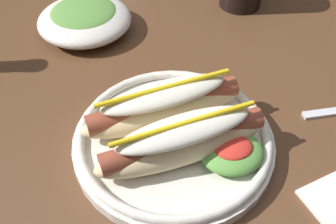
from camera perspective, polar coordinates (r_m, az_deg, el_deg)
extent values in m
cube|color=#51331E|center=(0.59, -8.51, 4.68)|extent=(1.19, 0.90, 0.04)
cylinder|color=#51331E|center=(1.22, 15.43, 5.85)|extent=(0.06, 0.06, 0.70)
cylinder|color=silver|center=(0.47, 0.82, -4.45)|extent=(0.25, 0.25, 0.02)
torus|color=silver|center=(0.46, 0.84, -3.49)|extent=(0.24, 0.24, 0.01)
ellipsoid|color=beige|center=(0.43, 2.38, -4.93)|extent=(0.21, 0.08, 0.04)
cylinder|color=brown|center=(0.42, 2.41, -4.26)|extent=(0.19, 0.05, 0.03)
ellipsoid|color=silver|center=(0.41, 2.49, -2.63)|extent=(0.16, 0.07, 0.02)
cylinder|color=yellow|center=(0.40, 2.54, -1.68)|extent=(0.17, 0.03, 0.01)
ellipsoid|color=beige|center=(0.47, -0.54, 0.39)|extent=(0.21, 0.08, 0.04)
cylinder|color=brown|center=(0.46, -0.55, 1.07)|extent=(0.19, 0.05, 0.03)
ellipsoid|color=silver|center=(0.45, -0.56, 2.73)|extent=(0.16, 0.07, 0.02)
cylinder|color=yellow|center=(0.44, -0.57, 3.67)|extent=(0.17, 0.03, 0.01)
ellipsoid|color=#5B9942|center=(0.44, 9.61, -6.06)|extent=(0.07, 0.06, 0.02)
ellipsoid|color=red|center=(0.43, 9.77, -5.24)|extent=(0.04, 0.04, 0.01)
cube|color=silver|center=(0.56, 23.60, 0.00)|extent=(0.09, 0.02, 0.00)
ellipsoid|color=silver|center=(0.66, -12.40, 13.40)|extent=(0.16, 0.16, 0.04)
ellipsoid|color=#56893D|center=(0.66, -12.59, 14.42)|extent=(0.11, 0.11, 0.02)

